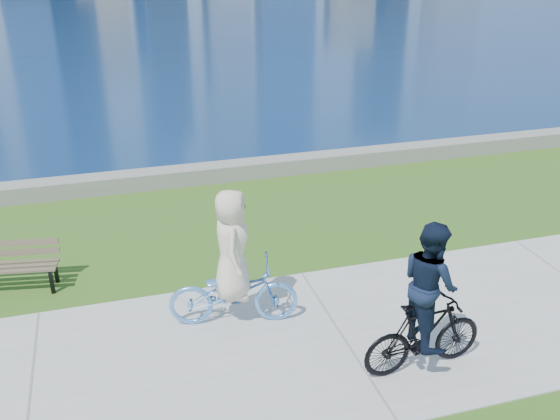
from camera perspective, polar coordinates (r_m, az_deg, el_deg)
The scene contains 6 objects.
ground at distance 8.70m, azimuth 5.69°, elevation -11.46°, with size 320.00×320.00×0.00m, color #2F5817.
concrete_path at distance 8.70m, azimuth 5.70°, elevation -11.40°, with size 80.00×3.50×0.02m, color #ADADA8.
seawall at distance 13.89m, azimuth -3.73°, elevation 3.68°, with size 90.00×0.50×0.35m, color slate.
park_bench at distance 10.34m, azimuth -23.41°, elevation -4.41°, with size 1.47×0.71×0.73m.
cyclist_woman at distance 8.56m, azimuth -4.34°, elevation -6.00°, with size 0.96×1.88×1.99m.
cyclist_man at distance 7.82m, azimuth 13.26°, elevation -8.90°, with size 0.64×1.64×2.02m.
Camera 1 is at (-2.79, -6.49, 5.09)m, focal length 40.00 mm.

